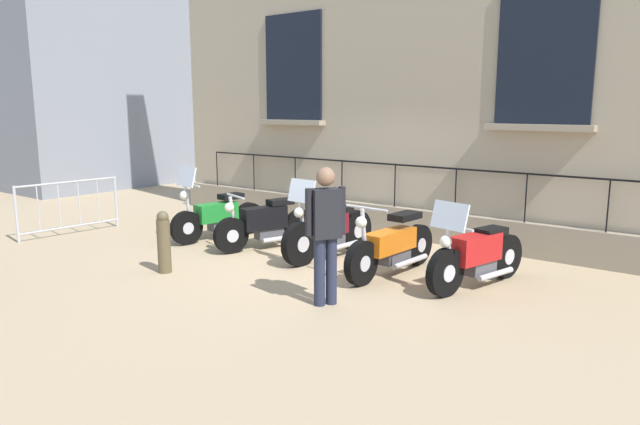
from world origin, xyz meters
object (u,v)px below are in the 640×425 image
(motorcycle_orange, at_px, (392,246))
(motorcycle_red, at_px, (476,256))
(pedestrian_standing, at_px, (325,228))
(crowd_barrier, at_px, (69,206))
(motorcycle_green, at_px, (218,216))
(bollard, at_px, (164,242))
(motorcycle_maroon, at_px, (328,231))
(motorcycle_black, at_px, (266,224))

(motorcycle_orange, xyz_separation_m, motorcycle_red, (-0.18, 1.23, 0.02))
(motorcycle_orange, bearing_deg, pedestrian_standing, 1.24)
(motorcycle_orange, bearing_deg, crowd_barrier, -77.07)
(motorcycle_green, relative_size, bollard, 2.12)
(bollard, bearing_deg, crowd_barrier, -98.48)
(motorcycle_green, xyz_separation_m, motorcycle_maroon, (-0.17, 2.47, 0.01))
(motorcycle_black, xyz_separation_m, motorcycle_red, (-0.12, 3.82, 0.02))
(motorcycle_maroon, height_order, bollard, motorcycle_maroon)
(motorcycle_green, relative_size, motorcycle_orange, 0.94)
(motorcycle_green, height_order, bollard, motorcycle_green)
(motorcycle_red, bearing_deg, pedestrian_standing, -33.13)
(motorcycle_green, xyz_separation_m, pedestrian_standing, (1.67, 3.80, 0.55))
(motorcycle_orange, height_order, pedestrian_standing, pedestrian_standing)
(motorcycle_black, xyz_separation_m, pedestrian_standing, (1.71, 2.62, 0.56))
(motorcycle_maroon, bearing_deg, motorcycle_green, -86.10)
(motorcycle_maroon, xyz_separation_m, bollard, (2.18, -1.43, 0.03))
(motorcycle_green, bearing_deg, bollard, 27.33)
(crowd_barrier, relative_size, pedestrian_standing, 1.16)
(motorcycle_maroon, bearing_deg, motorcycle_orange, 82.16)
(motorcycle_green, height_order, motorcycle_red, motorcycle_green)
(motorcycle_green, bearing_deg, motorcycle_orange, 89.84)
(motorcycle_red, xyz_separation_m, bollard, (2.18, -3.96, 0.03))
(motorcycle_red, bearing_deg, motorcycle_maroon, -90.03)
(bollard, bearing_deg, motorcycle_green, -152.67)
(motorcycle_black, bearing_deg, motorcycle_red, 91.83)
(motorcycle_red, bearing_deg, motorcycle_orange, -81.80)
(motorcycle_black, distance_m, pedestrian_standing, 3.18)
(motorcycle_green, height_order, motorcycle_maroon, motorcycle_green)
(motorcycle_orange, distance_m, motorcycle_red, 1.25)
(pedestrian_standing, bearing_deg, motorcycle_red, 146.87)
(motorcycle_green, relative_size, crowd_barrier, 0.99)
(motorcycle_black, distance_m, motorcycle_red, 3.82)
(motorcycle_black, distance_m, motorcycle_maroon, 1.29)
(motorcycle_green, relative_size, motorcycle_red, 1.01)
(motorcycle_maroon, distance_m, bollard, 2.60)
(motorcycle_black, height_order, bollard, motorcycle_black)
(motorcycle_red, xyz_separation_m, crowd_barrier, (1.64, -7.58, 0.12))
(crowd_barrier, relative_size, bollard, 2.14)
(motorcycle_green, relative_size, motorcycle_maroon, 0.96)
(bollard, bearing_deg, motorcycle_maroon, 146.75)
(bollard, bearing_deg, motorcycle_black, 175.93)
(motorcycle_red, distance_m, crowd_barrier, 7.76)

